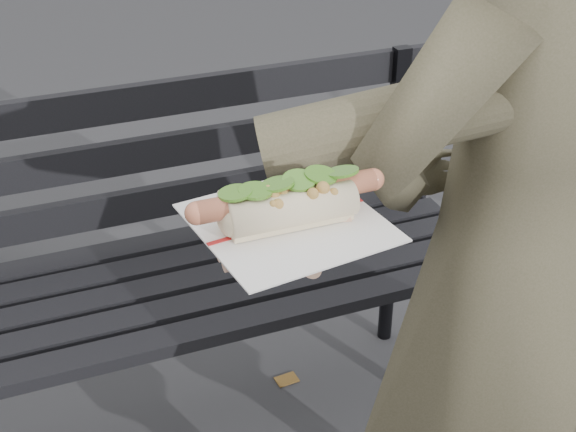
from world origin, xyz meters
The scene contains 3 objects.
park_bench centered at (-0.08, 0.85, 0.52)m, with size 1.50×0.44×0.88m.
person centered at (0.35, 0.14, 0.83)m, with size 0.60×0.40×1.65m, color #45442E.
held_hotdog centered at (0.14, 0.09, 1.12)m, with size 0.63×0.32×0.20m.
Camera 1 is at (-0.33, -0.67, 1.53)m, focal length 50.00 mm.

